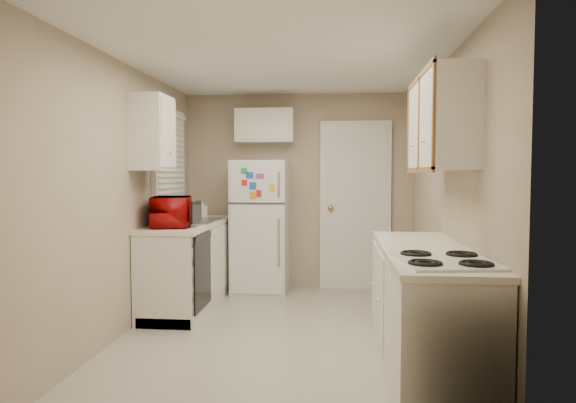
{
  "coord_description": "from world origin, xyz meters",
  "views": [
    {
      "loc": [
        0.47,
        -4.46,
        1.43
      ],
      "look_at": [
        0.0,
        0.5,
        1.15
      ],
      "focal_mm": 32.0,
      "sensor_mm": 36.0,
      "label": 1
    }
  ],
  "objects": [
    {
      "name": "floor",
      "position": [
        0.0,
        0.0,
        0.0
      ],
      "size": [
        3.8,
        3.8,
        0.0
      ],
      "primitive_type": "plane",
      "color": "beige",
      "rests_on": "ground"
    },
    {
      "name": "ceiling",
      "position": [
        0.0,
        0.0,
        2.4
      ],
      "size": [
        3.8,
        3.8,
        0.0
      ],
      "primitive_type": "plane",
      "color": "white",
      "rests_on": "floor"
    },
    {
      "name": "wall_left",
      "position": [
        -1.4,
        0.0,
        1.2
      ],
      "size": [
        3.8,
        3.8,
        0.0
      ],
      "primitive_type": "plane",
      "color": "tan",
      "rests_on": "floor"
    },
    {
      "name": "wall_right",
      "position": [
        1.4,
        0.0,
        1.2
      ],
      "size": [
        3.8,
        3.8,
        0.0
      ],
      "primitive_type": "plane",
      "color": "tan",
      "rests_on": "floor"
    },
    {
      "name": "wall_back",
      "position": [
        0.0,
        1.9,
        1.2
      ],
      "size": [
        2.8,
        2.8,
        0.0
      ],
      "primitive_type": "plane",
      "color": "tan",
      "rests_on": "floor"
    },
    {
      "name": "wall_front",
      "position": [
        0.0,
        -1.9,
        1.2
      ],
      "size": [
        2.8,
        2.8,
        0.0
      ],
      "primitive_type": "plane",
      "color": "tan",
      "rests_on": "floor"
    },
    {
      "name": "left_counter",
      "position": [
        -1.1,
        0.9,
        0.45
      ],
      "size": [
        0.6,
        1.8,
        0.9
      ],
      "primitive_type": "cube",
      "color": "silver",
      "rests_on": "floor"
    },
    {
      "name": "dishwasher",
      "position": [
        -0.81,
        0.3,
        0.49
      ],
      "size": [
        0.03,
        0.58,
        0.72
      ],
      "primitive_type": "cube",
      "color": "black",
      "rests_on": "floor"
    },
    {
      "name": "sink",
      "position": [
        -1.1,
        1.05,
        0.86
      ],
      "size": [
        0.54,
        0.74,
        0.16
      ],
      "primitive_type": "cube",
      "color": "gray",
      "rests_on": "left_counter"
    },
    {
      "name": "microwave",
      "position": [
        -1.14,
        0.43,
        1.05
      ],
      "size": [
        0.59,
        0.41,
        0.36
      ],
      "primitive_type": "imported",
      "rotation": [
        0.0,
        0.0,
        1.8
      ],
      "color": "#950507",
      "rests_on": "left_counter"
    },
    {
      "name": "soap_bottle",
      "position": [
        -1.1,
        1.4,
        1.0
      ],
      "size": [
        0.12,
        0.12,
        0.21
      ],
      "primitive_type": "imported",
      "rotation": [
        0.0,
        0.0,
        -0.23
      ],
      "color": "beige",
      "rests_on": "left_counter"
    },
    {
      "name": "window_blinds",
      "position": [
        -1.36,
        1.05,
        1.6
      ],
      "size": [
        0.1,
        0.98,
        1.08
      ],
      "primitive_type": "cube",
      "color": "silver",
      "rests_on": "wall_left"
    },
    {
      "name": "upper_cabinet_left",
      "position": [
        -1.25,
        0.22,
        1.8
      ],
      "size": [
        0.3,
        0.45,
        0.7
      ],
      "primitive_type": "cube",
      "color": "silver",
      "rests_on": "wall_left"
    },
    {
      "name": "refrigerator",
      "position": [
        -0.44,
        1.61,
        0.79
      ],
      "size": [
        0.65,
        0.63,
        1.57
      ],
      "primitive_type": "cube",
      "rotation": [
        0.0,
        0.0,
        -0.0
      ],
      "color": "silver",
      "rests_on": "floor"
    },
    {
      "name": "cabinet_over_fridge",
      "position": [
        -0.4,
        1.75,
        2.0
      ],
      "size": [
        0.7,
        0.3,
        0.4
      ],
      "primitive_type": "cube",
      "color": "silver",
      "rests_on": "wall_back"
    },
    {
      "name": "interior_door",
      "position": [
        0.7,
        1.86,
        1.02
      ],
      "size": [
        0.86,
        0.06,
        2.08
      ],
      "primitive_type": "cube",
      "color": "silver",
      "rests_on": "floor"
    },
    {
      "name": "right_counter",
      "position": [
        1.1,
        -0.8,
        0.45
      ],
      "size": [
        0.6,
        2.0,
        0.9
      ],
      "primitive_type": "cube",
      "color": "silver",
      "rests_on": "floor"
    },
    {
      "name": "stove",
      "position": [
        1.11,
        -1.36,
        0.4
      ],
      "size": [
        0.61,
        0.71,
        0.79
      ],
      "primitive_type": "cube",
      "rotation": [
        0.0,
        0.0,
        0.13
      ],
      "color": "silver",
      "rests_on": "floor"
    },
    {
      "name": "upper_cabinet_right",
      "position": [
        1.25,
        -0.5,
        1.8
      ],
      "size": [
        0.3,
        1.2,
        0.7
      ],
      "primitive_type": "cube",
      "color": "silver",
      "rests_on": "wall_right"
    }
  ]
}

